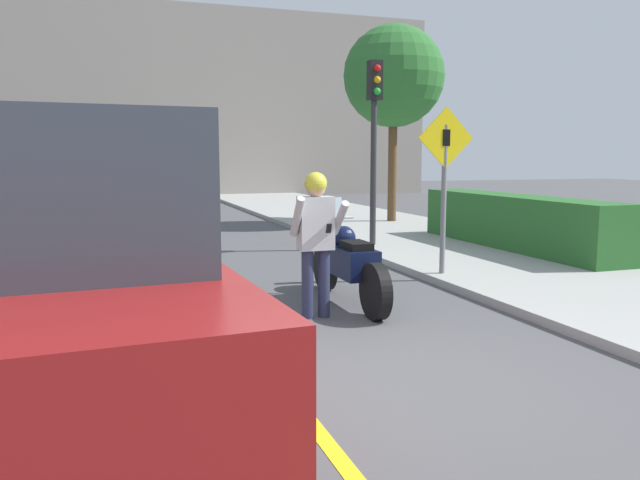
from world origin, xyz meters
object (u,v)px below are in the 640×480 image
object	(u,v)px
parked_car_blue	(39,197)
traffic_light	(374,118)
motorcycle	(348,263)
crossing_sign	(445,174)
street_tree	(394,77)
suv_nearby	(40,289)
parked_car_grey	(71,187)
person_biker	(316,230)

from	to	relation	value
parked_car_blue	traffic_light	bearing A→B (deg)	-41.76
traffic_light	motorcycle	bearing A→B (deg)	-117.62
crossing_sign	street_tree	distance (m)	8.27
suv_nearby	parked_car_grey	world-z (taller)	suv_nearby
motorcycle	traffic_light	size ratio (longest dim) A/B	0.66
parked_car_blue	motorcycle	bearing A→B (deg)	-65.93
suv_nearby	parked_car_grey	xyz separation A→B (m)	(-0.74, 18.59, -0.19)
suv_nearby	crossing_sign	xyz separation A→B (m)	(5.18, 4.08, 0.56)
suv_nearby	traffic_light	world-z (taller)	traffic_light
motorcycle	person_biker	world-z (taller)	person_biker
suv_nearby	street_tree	bearing A→B (deg)	55.71
parked_car_blue	person_biker	bearing A→B (deg)	-69.91
crossing_sign	street_tree	size ratio (longest dim) A/B	0.47
suv_nearby	parked_car_blue	distance (m)	13.38
traffic_light	street_tree	bearing A→B (deg)	60.24
street_tree	parked_car_grey	distance (m)	11.57
suv_nearby	crossing_sign	size ratio (longest dim) A/B	1.87
parked_car_blue	parked_car_grey	distance (m)	5.30
street_tree	person_biker	bearing A→B (deg)	-120.18
street_tree	suv_nearby	bearing A→B (deg)	-124.29
person_biker	crossing_sign	xyz separation A→B (m)	(2.51, 1.48, 0.57)
parked_car_grey	motorcycle	bearing A→B (deg)	-75.39
motorcycle	person_biker	distance (m)	0.98
suv_nearby	parked_car_grey	size ratio (longest dim) A/B	1.10
motorcycle	suv_nearby	xyz separation A→B (m)	(-3.28, -3.17, 0.53)
motorcycle	crossing_sign	distance (m)	2.37
motorcycle	street_tree	world-z (taller)	street_tree
parked_car_grey	street_tree	bearing A→B (deg)	-39.43
motorcycle	traffic_light	world-z (taller)	traffic_light
person_biker	street_tree	distance (m)	10.75
person_biker	parked_car_grey	size ratio (longest dim) A/B	0.40
person_biker	parked_car_blue	world-z (taller)	person_biker
motorcycle	parked_car_blue	xyz separation A→B (m)	(-4.53, 10.15, 0.34)
motorcycle	suv_nearby	bearing A→B (deg)	-136.02
traffic_light	parked_car_blue	world-z (taller)	traffic_light
person_biker	crossing_sign	distance (m)	2.97
person_biker	parked_car_grey	xyz separation A→B (m)	(-3.41, 15.99, -0.18)
suv_nearby	parked_car_blue	world-z (taller)	suv_nearby
suv_nearby	traffic_light	size ratio (longest dim) A/B	1.28
suv_nearby	street_tree	world-z (taller)	street_tree
suv_nearby	parked_car_blue	xyz separation A→B (m)	(-1.25, 13.32, -0.19)
traffic_light	parked_car_blue	distance (m)	9.17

